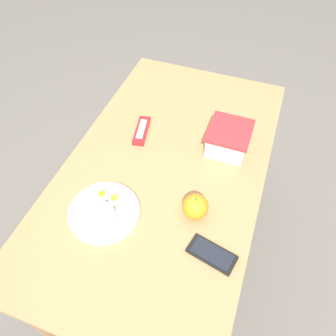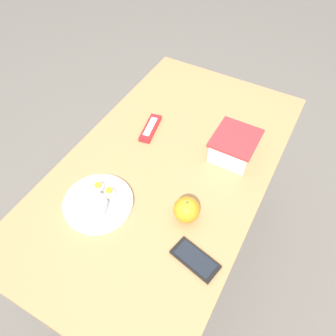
# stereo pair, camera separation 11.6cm
# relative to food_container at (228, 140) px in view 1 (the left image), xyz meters

# --- Properties ---
(ground_plane) EXTENTS (10.00, 10.00, 0.00)m
(ground_plane) POSITION_rel_food_container_xyz_m (0.17, -0.19, -0.78)
(ground_plane) COLOR #66605B
(table) EXTENTS (1.26, 0.72, 0.74)m
(table) POSITION_rel_food_container_xyz_m (0.17, -0.19, -0.14)
(table) COLOR #AD7F51
(table) RESTS_ON ground_plane
(food_container) EXTENTS (0.17, 0.16, 0.10)m
(food_container) POSITION_rel_food_container_xyz_m (0.00, 0.00, 0.00)
(food_container) COLOR white
(food_container) RESTS_ON table
(orange_fruit) EXTENTS (0.09, 0.09, 0.09)m
(orange_fruit) POSITION_rel_food_container_xyz_m (0.33, -0.03, 0.00)
(orange_fruit) COLOR orange
(orange_fruit) RESTS_ON table
(rice_plate) EXTENTS (0.23, 0.23, 0.06)m
(rice_plate) POSITION_rel_food_container_xyz_m (0.44, -0.31, -0.02)
(rice_plate) COLOR white
(rice_plate) RESTS_ON table
(candy_bar) EXTENTS (0.16, 0.07, 0.02)m
(candy_bar) POSITION_rel_food_container_xyz_m (0.03, -0.34, -0.03)
(candy_bar) COLOR red
(candy_bar) RESTS_ON table
(cell_phone) EXTENTS (0.10, 0.16, 0.01)m
(cell_phone) POSITION_rel_food_container_xyz_m (0.45, 0.06, -0.04)
(cell_phone) COLOR black
(cell_phone) RESTS_ON table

